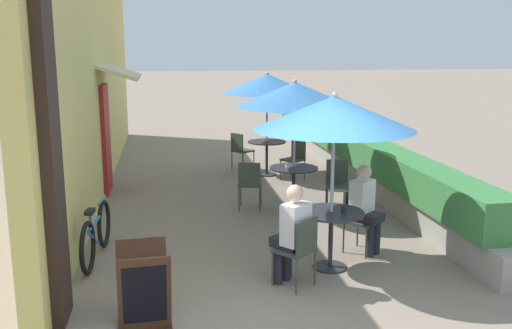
% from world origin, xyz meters
% --- Properties ---
extents(ground_plane, '(120.00, 120.00, 0.00)m').
position_xyz_m(ground_plane, '(0.00, 0.00, 0.00)').
color(ground_plane, gray).
extents(cafe_facade_wall, '(0.98, 13.50, 4.20)m').
position_xyz_m(cafe_facade_wall, '(-2.54, 6.61, 2.09)').
color(cafe_facade_wall, '#E0CC6B').
rests_on(cafe_facade_wall, ground_plane).
extents(planter_hedge, '(0.60, 12.50, 1.01)m').
position_xyz_m(planter_hedge, '(2.75, 6.65, 0.54)').
color(planter_hedge, gray).
rests_on(planter_hedge, ground_plane).
extents(patio_table_near, '(0.85, 0.85, 0.76)m').
position_xyz_m(patio_table_near, '(0.82, 1.52, 0.57)').
color(patio_table_near, '#28282D').
rests_on(patio_table_near, ground_plane).
extents(patio_umbrella_near, '(2.01, 2.01, 2.28)m').
position_xyz_m(patio_umbrella_near, '(0.82, 1.52, 2.02)').
color(patio_umbrella_near, '#B7B7BC').
rests_on(patio_umbrella_near, ground_plane).
extents(cafe_chair_near_left, '(0.56, 0.56, 0.87)m').
position_xyz_m(cafe_chair_near_left, '(0.27, 0.98, 0.52)').
color(cafe_chair_near_left, '#384238').
rests_on(cafe_chair_near_left, ground_plane).
extents(seated_patron_near_left, '(0.50, 0.51, 1.25)m').
position_xyz_m(seated_patron_near_left, '(0.20, 1.07, 0.69)').
color(seated_patron_near_left, '#23232D').
rests_on(seated_patron_near_left, ground_plane).
extents(cafe_chair_near_right, '(0.56, 0.56, 0.87)m').
position_xyz_m(cafe_chair_near_right, '(1.36, 2.06, 0.52)').
color(cafe_chair_near_right, '#384238').
rests_on(cafe_chair_near_right, ground_plane).
extents(seated_patron_near_right, '(0.50, 0.51, 1.25)m').
position_xyz_m(seated_patron_near_right, '(1.43, 1.97, 0.69)').
color(seated_patron_near_right, '#23232D').
rests_on(seated_patron_near_right, ground_plane).
extents(coffee_cup_near, '(0.07, 0.07, 0.09)m').
position_xyz_m(coffee_cup_near, '(0.97, 1.49, 0.80)').
color(coffee_cup_near, '#232328').
rests_on(coffee_cup_near, patio_table_near).
extents(patio_table_mid, '(0.85, 0.85, 0.76)m').
position_xyz_m(patio_table_mid, '(0.94, 4.21, 0.57)').
color(patio_table_mid, '#28282D').
rests_on(patio_table_mid, ground_plane).
extents(patio_umbrella_mid, '(2.01, 2.01, 2.28)m').
position_xyz_m(patio_umbrella_mid, '(0.94, 4.21, 2.02)').
color(patio_umbrella_mid, '#B7B7BC').
rests_on(patio_umbrella_mid, ground_plane).
extents(cafe_chair_mid_left, '(0.48, 0.48, 0.87)m').
position_xyz_m(cafe_chair_mid_left, '(0.18, 4.31, 0.52)').
color(cafe_chair_mid_left, '#384238').
rests_on(cafe_chair_mid_left, ground_plane).
extents(cafe_chair_mid_right, '(0.48, 0.48, 0.87)m').
position_xyz_m(cafe_chair_mid_right, '(1.70, 4.12, 0.52)').
color(cafe_chair_mid_right, '#384238').
rests_on(cafe_chair_mid_right, ground_plane).
extents(coffee_cup_mid, '(0.07, 0.07, 0.09)m').
position_xyz_m(coffee_cup_mid, '(0.82, 4.20, 0.80)').
color(coffee_cup_mid, white).
rests_on(coffee_cup_mid, patio_table_mid).
extents(patio_table_far, '(0.85, 0.85, 0.76)m').
position_xyz_m(patio_table_far, '(0.96, 6.99, 0.57)').
color(patio_table_far, '#28282D').
rests_on(patio_table_far, ground_plane).
extents(patio_umbrella_far, '(2.01, 2.01, 2.28)m').
position_xyz_m(patio_umbrella_far, '(0.96, 6.99, 2.02)').
color(patio_umbrella_far, '#B7B7BC').
rests_on(patio_umbrella_far, ground_plane).
extents(cafe_chair_far_left, '(0.56, 0.56, 0.87)m').
position_xyz_m(cafe_chair_far_left, '(1.48, 6.43, 0.52)').
color(cafe_chair_far_left, '#384238').
rests_on(cafe_chair_far_left, ground_plane).
extents(cafe_chair_far_right, '(0.56, 0.56, 0.87)m').
position_xyz_m(cafe_chair_far_right, '(0.45, 7.56, 0.52)').
color(cafe_chair_far_right, '#384238').
rests_on(cafe_chair_far_right, ground_plane).
extents(bicycle_leaning, '(0.23, 1.68, 0.77)m').
position_xyz_m(bicycle_leaning, '(-2.20, 2.30, 0.36)').
color(bicycle_leaning, black).
rests_on(bicycle_leaning, ground_plane).
extents(menu_board, '(0.58, 0.67, 0.86)m').
position_xyz_m(menu_board, '(-1.51, 0.27, 0.42)').
color(menu_board, '#422819').
rests_on(menu_board, ground_plane).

